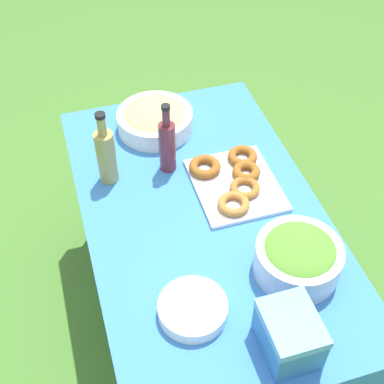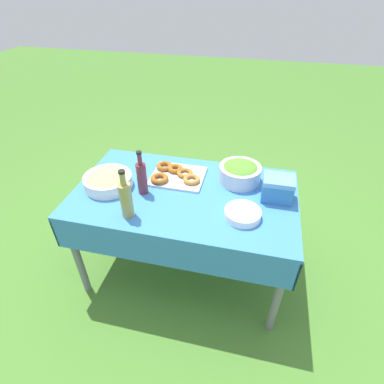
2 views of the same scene
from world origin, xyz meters
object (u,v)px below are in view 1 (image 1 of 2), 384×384
donut_platter (234,180)px  plate_stack (193,309)px  pasta_bowl (155,119)px  olive_oil_bottle (106,155)px  wine_bottle (167,145)px  cooler_box (289,334)px  salad_bowl (298,257)px

donut_platter → plate_stack: donut_platter is taller
pasta_bowl → plate_stack: (-0.90, 0.11, -0.03)m
plate_stack → olive_oil_bottle: size_ratio=0.69×
plate_stack → wine_bottle: (0.65, -0.10, 0.10)m
pasta_bowl → cooler_box: bearing=-173.8°
cooler_box → pasta_bowl: bearing=6.2°
plate_stack → wine_bottle: size_ratio=0.71×
pasta_bowl → cooler_box: size_ratio=1.68×
salad_bowl → pasta_bowl: size_ratio=0.89×
olive_oil_bottle → cooler_box: 0.93m
wine_bottle → pasta_bowl: bearing=-2.6°
donut_platter → wine_bottle: wine_bottle is taller
plate_stack → olive_oil_bottle: (0.66, 0.13, 0.10)m
salad_bowl → wine_bottle: 0.66m
plate_stack → wine_bottle: wine_bottle is taller
pasta_bowl → donut_platter: pasta_bowl is taller
salad_bowl → donut_platter: size_ratio=0.75×
pasta_bowl → olive_oil_bottle: 0.35m
donut_platter → olive_oil_bottle: olive_oil_bottle is taller
plate_stack → cooler_box: size_ratio=1.14×
pasta_bowl → plate_stack: size_ratio=1.47×
donut_platter → olive_oil_bottle: 0.49m
salad_bowl → cooler_box: bearing=150.0°
pasta_bowl → plate_stack: 0.91m
pasta_bowl → olive_oil_bottle: (-0.24, 0.24, 0.07)m
pasta_bowl → cooler_box: (-1.09, -0.12, 0.03)m
salad_bowl → wine_bottle: (0.60, 0.27, 0.05)m
donut_platter → cooler_box: cooler_box is taller
donut_platter → olive_oil_bottle: size_ratio=1.20×
olive_oil_bottle → pasta_bowl: bearing=-45.0°
pasta_bowl → donut_platter: size_ratio=0.85×
pasta_bowl → wine_bottle: 0.26m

